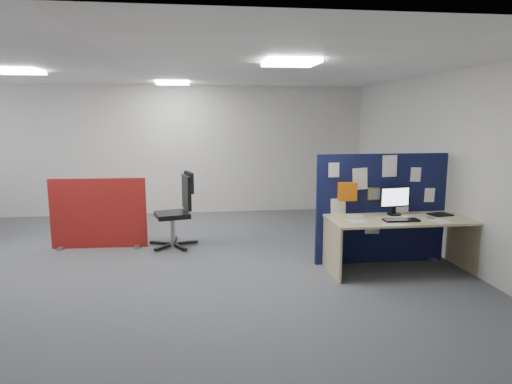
{
  "coord_description": "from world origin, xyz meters",
  "views": [
    {
      "loc": [
        0.91,
        -6.28,
        2.07
      ],
      "look_at": [
        1.74,
        0.06,
        1.0
      ],
      "focal_mm": 32.0,
      "sensor_mm": 36.0,
      "label": 1
    }
  ],
  "objects": [
    {
      "name": "wall_right",
      "position": [
        4.5,
        0.0,
        1.35
      ],
      "size": [
        0.02,
        7.0,
        2.7
      ],
      "primitive_type": "cube",
      "color": "silver",
      "rests_on": "floor"
    },
    {
      "name": "monitor_main",
      "position": [
        3.58,
        -0.47,
        0.95
      ],
      "size": [
        0.44,
        0.19,
        0.39
      ],
      "rotation": [
        0.0,
        0.0,
        0.14
      ],
      "color": "black",
      "rests_on": "main_desk"
    },
    {
      "name": "main_desk",
      "position": [
        3.58,
        -0.62,
        0.57
      ],
      "size": [
        1.92,
        0.85,
        0.73
      ],
      "color": "tan",
      "rests_on": "floor"
    },
    {
      "name": "desk_papers",
      "position": [
        3.33,
        -0.71,
        0.73
      ],
      "size": [
        1.31,
        0.74,
        0.0
      ],
      "color": "white",
      "rests_on": "main_desk"
    },
    {
      "name": "paper_tray",
      "position": [
        4.2,
        -0.56,
        0.74
      ],
      "size": [
        0.32,
        0.28,
        0.01
      ],
      "primitive_type": "cube",
      "rotation": [
        0.0,
        0.0,
        0.22
      ],
      "color": "black",
      "rests_on": "main_desk"
    },
    {
      "name": "wall_front",
      "position": [
        0.0,
        -3.5,
        1.35
      ],
      "size": [
        9.0,
        0.02,
        2.7
      ],
      "primitive_type": "cube",
      "color": "silver",
      "rests_on": "floor"
    },
    {
      "name": "ceiling",
      "position": [
        0.0,
        0.0,
        2.7
      ],
      "size": [
        9.0,
        7.0,
        0.02
      ],
      "primitive_type": "cube",
      "color": "white",
      "rests_on": "wall_back"
    },
    {
      "name": "red_divider",
      "position": [
        -0.64,
        1.0,
        0.54
      ],
      "size": [
        1.48,
        0.3,
        1.11
      ],
      "rotation": [
        0.0,
        0.0,
        -0.04
      ],
      "color": "maroon",
      "rests_on": "floor"
    },
    {
      "name": "office_chair",
      "position": [
        0.62,
        0.92,
        0.67
      ],
      "size": [
        0.78,
        0.76,
        1.17
      ],
      "rotation": [
        0.0,
        0.0,
        0.24
      ],
      "color": "black",
      "rests_on": "floor"
    },
    {
      "name": "floor",
      "position": [
        0.0,
        0.0,
        0.0
      ],
      "size": [
        9.0,
        9.0,
        0.0
      ],
      "primitive_type": "plane",
      "color": "#4D4F54",
      "rests_on": "ground"
    },
    {
      "name": "navy_divider",
      "position": [
        3.46,
        -0.26,
        0.78
      ],
      "size": [
        1.88,
        0.3,
        1.55
      ],
      "color": "#0E1534",
      "rests_on": "floor"
    },
    {
      "name": "wall_back",
      "position": [
        0.0,
        3.5,
        1.35
      ],
      "size": [
        9.0,
        0.02,
        2.7
      ],
      "primitive_type": "cube",
      "color": "silver",
      "rests_on": "floor"
    },
    {
      "name": "keyboard",
      "position": [
        3.52,
        -0.83,
        0.74
      ],
      "size": [
        0.46,
        0.2,
        0.02
      ],
      "primitive_type": "cube",
      "rotation": [
        0.0,
        0.0,
        -0.04
      ],
      "color": "black",
      "rests_on": "main_desk"
    },
    {
      "name": "ceiling_lights",
      "position": [
        0.33,
        0.67,
        2.67
      ],
      "size": [
        4.1,
        4.1,
        0.04
      ],
      "color": "white",
      "rests_on": "ceiling"
    },
    {
      "name": "mouse",
      "position": [
        3.95,
        -0.78,
        0.74
      ],
      "size": [
        0.11,
        0.09,
        0.03
      ],
      "primitive_type": "cube",
      "rotation": [
        0.0,
        0.0,
        -0.35
      ],
      "color": "gray",
      "rests_on": "main_desk"
    }
  ]
}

